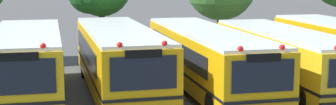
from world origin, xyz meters
name	(u,v)px	position (x,y,z in m)	size (l,w,h in m)	color
ground_plane	(202,89)	(0.00, 0.00, 0.00)	(160.00, 160.00, 0.00)	#514F4C
school_bus_0	(27,62)	(-6.93, -0.05, 1.45)	(2.65, 9.58, 2.76)	yellow
school_bus_1	(119,57)	(-3.42, 0.22, 1.44)	(2.62, 10.56, 2.74)	#EAA80C
school_bus_2	(206,57)	(0.09, -0.24, 1.40)	(2.58, 11.56, 2.65)	#EAA80C
school_bus_3	(285,55)	(3.57, -0.27, 1.33)	(2.91, 11.06, 2.51)	yellow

